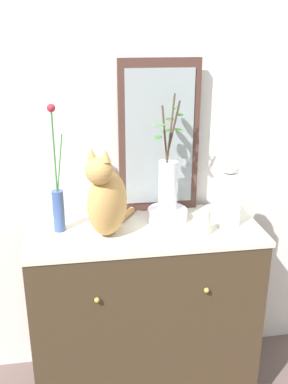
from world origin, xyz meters
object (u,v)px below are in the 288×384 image
at_px(cat_sitting, 107,199).
at_px(candle_pillar, 204,223).
at_px(jar_lidded_porcelain, 228,195).
at_px(vase_glass_clear, 168,181).
at_px(bowl_porcelain, 167,215).
at_px(mirror_leaning, 159,138).
at_px(sideboard, 144,312).
at_px(vase_slim_green, 58,201).

bearing_deg(cat_sitting, candle_pillar, -9.18).
bearing_deg(jar_lidded_porcelain, vase_glass_clear, 161.78).
xyz_separation_m(bowl_porcelain, vase_glass_clear, (0.00, 0.00, 0.17)).
bearing_deg(bowl_porcelain, mirror_leaning, 96.92).
xyz_separation_m(sideboard, mirror_leaning, (0.11, 0.22, 0.85)).
height_order(sideboard, candle_pillar, candle_pillar).
bearing_deg(mirror_leaning, candle_pillar, -65.54).
bearing_deg(vase_slim_green, vase_glass_clear, 4.43).
bearing_deg(cat_sitting, bowl_porcelain, 20.72).
height_order(cat_sitting, vase_slim_green, vase_slim_green).
distance_m(sideboard, vase_slim_green, 0.73).
relative_size(cat_sitting, candle_pillar, 3.19).
bearing_deg(cat_sitting, jar_lidded_porcelain, 2.66).
bearing_deg(candle_pillar, sideboard, 156.65).
bearing_deg(sideboard, vase_glass_clear, 30.13).
xyz_separation_m(sideboard, jar_lidded_porcelain, (0.40, -0.02, 0.62)).
distance_m(vase_glass_clear, candle_pillar, 0.27).
height_order(cat_sitting, vase_glass_clear, vase_glass_clear).
height_order(cat_sitting, jar_lidded_porcelain, cat_sitting).
relative_size(mirror_leaning, candle_pillar, 5.76).
bearing_deg(mirror_leaning, vase_slim_green, -159.68).
bearing_deg(bowl_porcelain, vase_slim_green, -175.73).
bearing_deg(jar_lidded_porcelain, cat_sitting, -177.34).
relative_size(sideboard, vase_slim_green, 1.88).
xyz_separation_m(cat_sitting, vase_glass_clear, (0.30, 0.11, 0.03)).
height_order(bowl_porcelain, candle_pillar, candle_pillar).
height_order(bowl_porcelain, jar_lidded_porcelain, jar_lidded_porcelain).
height_order(mirror_leaning, bowl_porcelain, mirror_leaning).
relative_size(bowl_porcelain, candle_pillar, 1.47).
height_order(vase_glass_clear, jar_lidded_porcelain, vase_glass_clear).
xyz_separation_m(vase_slim_green, vase_glass_clear, (0.52, 0.04, 0.06)).
distance_m(vase_slim_green, jar_lidded_porcelain, 0.79).
bearing_deg(bowl_porcelain, candle_pillar, -54.25).
relative_size(sideboard, bowl_porcelain, 5.70).
distance_m(cat_sitting, vase_glass_clear, 0.32).
height_order(cat_sitting, bowl_porcelain, cat_sitting).
bearing_deg(vase_glass_clear, jar_lidded_porcelain, -18.22).
bearing_deg(cat_sitting, vase_glass_clear, 20.94).
bearing_deg(vase_glass_clear, bowl_porcelain, -107.77).
distance_m(jar_lidded_porcelain, candle_pillar, 0.19).
height_order(sideboard, mirror_leaning, mirror_leaning).
bearing_deg(jar_lidded_porcelain, candle_pillar, -144.99).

